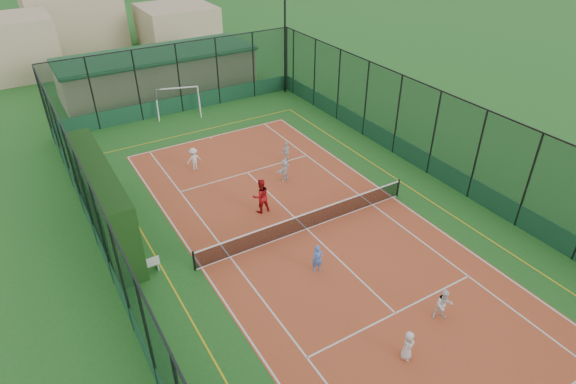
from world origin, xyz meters
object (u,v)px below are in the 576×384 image
at_px(white_bench, 142,266).
at_px(child_far_right, 286,152).
at_px(clubhouse, 159,72).
at_px(child_near_right, 444,305).
at_px(child_near_left, 408,345).
at_px(coach, 261,196).
at_px(futsal_goal_far, 178,101).
at_px(floodlight_ne, 285,40).
at_px(child_far_back, 285,170).
at_px(child_far_left, 194,159).
at_px(child_near_mid, 318,259).

relative_size(white_bench, child_far_right, 1.23).
height_order(clubhouse, child_near_right, clubhouse).
xyz_separation_m(child_near_left, coach, (-0.09, 10.66, 0.32)).
bearing_deg(child_near_right, child_far_right, 113.04).
relative_size(white_bench, futsal_goal_far, 0.49).
height_order(floodlight_ne, child_near_left, floodlight_ne).
distance_m(futsal_goal_far, coach, 14.21).
bearing_deg(clubhouse, child_near_right, -87.38).
bearing_deg(child_far_back, child_far_right, -150.30).
bearing_deg(child_far_left, coach, 97.41).
bearing_deg(child_far_left, child_near_left, 89.70).
bearing_deg(child_far_left, floodlight_ne, -148.46).
distance_m(child_near_left, child_near_right, 2.54).
height_order(clubhouse, child_far_right, clubhouse).
bearing_deg(child_near_mid, coach, 103.70).
xyz_separation_m(floodlight_ne, child_far_left, (-11.08, -8.25, -3.43)).
xyz_separation_m(floodlight_ne, child_near_mid, (-9.84, -19.35, -3.46)).
distance_m(clubhouse, child_near_right, 29.52).
relative_size(child_far_left, child_far_right, 1.13).
bearing_deg(child_near_mid, child_near_left, -74.14).
xyz_separation_m(floodlight_ne, white_bench, (-16.40, -15.65, -3.70)).
height_order(child_near_left, child_near_right, child_near_right).
height_order(white_bench, child_near_left, child_near_left).
bearing_deg(futsal_goal_far, floodlight_ne, 17.36).
distance_m(clubhouse, futsal_goal_far, 5.36).
height_order(white_bench, coach, coach).
xyz_separation_m(child_far_left, child_far_back, (3.93, -3.77, -0.04)).
bearing_deg(white_bench, child_near_left, -52.13).
relative_size(child_near_right, child_far_back, 1.08).
distance_m(child_near_right, child_far_back, 12.06).
bearing_deg(floodlight_ne, child_near_left, -111.36).
distance_m(futsal_goal_far, child_near_right, 24.22).
bearing_deg(white_bench, child_near_right, -41.13).
height_order(clubhouse, futsal_goal_far, clubhouse).
relative_size(child_near_mid, coach, 0.71).
bearing_deg(child_far_right, child_near_right, 80.23).
bearing_deg(futsal_goal_far, child_near_left, -73.80).
distance_m(child_near_right, child_far_right, 14.00).
bearing_deg(child_near_mid, floodlight_ne, 77.36).
bearing_deg(coach, child_far_right, -131.80).
height_order(floodlight_ne, child_far_right, floodlight_ne).
height_order(child_near_left, child_far_left, child_far_left).
bearing_deg(floodlight_ne, child_far_right, -120.25).
xyz_separation_m(clubhouse, futsal_goal_far, (-0.36, -5.32, -0.59)).
relative_size(clubhouse, coach, 8.18).
bearing_deg(coach, futsal_goal_far, -90.84).
xyz_separation_m(white_bench, child_far_back, (9.25, 3.63, 0.23)).
bearing_deg(coach, floodlight_ne, -122.27).
height_order(white_bench, child_far_back, child_far_back).
bearing_deg(coach, child_near_right, 106.70).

